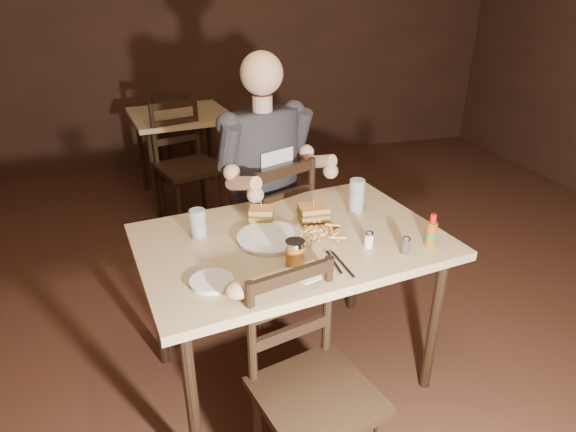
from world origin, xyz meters
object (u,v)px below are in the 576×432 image
object	(u,v)px
syrup_dispenser	(295,253)
diner	(268,151)
bg_chair_far	(179,134)
bg_chair_near	(189,167)
main_table	(291,252)
chair_far	(264,234)
glass_right	(357,196)
bg_table	(181,123)
hot_sauce	(432,230)
glass_left	(198,223)
chair_near	(316,396)
dinner_plate	(270,239)
side_plate	(212,282)

from	to	relation	value
syrup_dispenser	diner	bearing A→B (deg)	75.28
bg_chair_far	bg_chair_near	bearing A→B (deg)	107.45
main_table	chair_far	size ratio (longest dim) A/B	1.49
bg_chair_far	glass_right	size ratio (longest dim) A/B	5.28
bg_table	diner	size ratio (longest dim) A/B	0.92
bg_table	hot_sauce	xyz separation A→B (m)	(0.84, -2.60, 0.16)
diner	syrup_dispenser	world-z (taller)	diner
main_table	diner	size ratio (longest dim) A/B	1.42
diner	glass_right	distance (m)	0.53
glass_left	bg_chair_far	bearing A→B (deg)	88.26
glass_left	hot_sauce	size ratio (longest dim) A/B	0.89
hot_sauce	syrup_dispenser	size ratio (longest dim) A/B	1.40
diner	hot_sauce	size ratio (longest dim) A/B	6.90
bg_chair_near	glass_right	bearing A→B (deg)	-86.49
main_table	chair_near	xyz separation A→B (m)	(-0.07, -0.57, -0.26)
bg_chair_near	dinner_plate	xyz separation A→B (m)	(0.20, -1.83, 0.30)
chair_near	diner	xyz separation A→B (m)	(0.10, 1.13, 0.55)
chair_near	syrup_dispenser	bearing A→B (deg)	72.03
main_table	chair_near	size ratio (longest dim) A/B	1.62
hot_sauce	side_plate	xyz separation A→B (m)	(-0.92, -0.04, -0.07)
hot_sauce	bg_chair_far	bearing A→B (deg)	104.93
bg_chair_near	diner	xyz separation A→B (m)	(0.33, -1.27, 0.50)
diner	dinner_plate	bearing A→B (deg)	-126.69
bg_chair_near	glass_right	size ratio (longest dim) A/B	5.83
bg_chair_far	glass_right	world-z (taller)	glass_right
hot_sauce	glass_left	bearing A→B (deg)	159.84
bg_chair_far	hot_sauce	size ratio (longest dim) A/B	6.05
bg_table	hot_sauce	world-z (taller)	hot_sauce
chair_far	bg_chair_far	world-z (taller)	chair_far
bg_table	bg_chair_far	distance (m)	0.60
chair_far	hot_sauce	world-z (taller)	chair_far
dinner_plate	glass_right	distance (m)	0.50
main_table	syrup_dispenser	size ratio (longest dim) A/B	13.76
chair_near	side_plate	bearing A→B (deg)	120.99
glass_left	hot_sauce	distance (m)	0.99
glass_left	glass_right	bearing A→B (deg)	3.80
chair_near	bg_table	bearing A→B (deg)	80.13
bg_table	dinner_plate	bearing A→B (deg)	-85.09
hot_sauce	side_plate	distance (m)	0.92
side_plate	dinner_plate	bearing A→B (deg)	42.43
bg_chair_far	hot_sauce	world-z (taller)	hot_sauce
glass_right	hot_sauce	xyz separation A→B (m)	(0.17, -0.39, -0.01)
diner	hot_sauce	distance (m)	0.94
hot_sauce	side_plate	world-z (taller)	hot_sauce
glass_right	hot_sauce	world-z (taller)	glass_right
glass_right	diner	bearing A→B (deg)	130.68
main_table	dinner_plate	xyz separation A→B (m)	(-0.09, -0.00, 0.08)
hot_sauce	syrup_dispenser	xyz separation A→B (m)	(-0.59, 0.01, -0.02)
bg_table	syrup_dispenser	bearing A→B (deg)	-84.47
chair_far	bg_chair_near	size ratio (longest dim) A/B	0.99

